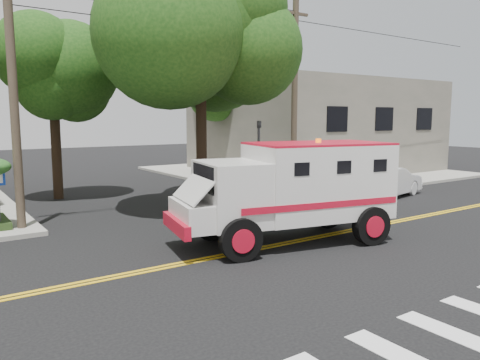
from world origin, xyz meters
TOP-DOWN VIEW (x-y plane):
  - ground at (0.00, 0.00)m, footprint 100.00×100.00m
  - sidewalk_ne at (13.50, 13.50)m, footprint 17.00×17.00m
  - building_right at (15.00, 14.00)m, footprint 14.00×12.00m
  - utility_pole_left at (-5.60, 6.00)m, footprint 0.28×0.28m
  - utility_pole_right at (6.30, 6.20)m, footprint 0.28×0.28m
  - tree_main at (1.94, 6.21)m, footprint 6.08×5.70m
  - tree_left at (-2.68, 11.79)m, footprint 4.48×4.20m
  - tree_right at (8.84, 15.77)m, footprint 4.80×4.50m
  - traffic_signal at (3.80, 5.60)m, footprint 0.15×0.18m
  - armored_truck at (0.90, 0.03)m, footprint 6.90×3.71m
  - parked_sedan at (10.02, 3.67)m, footprint 4.61×2.38m
  - pedestrian_a at (8.17, 7.78)m, footprint 0.70×0.47m
  - pedestrian_b at (10.13, 7.87)m, footprint 0.81×0.64m

SIDE VIEW (x-z plane):
  - ground at x=0.00m, z-range 0.00..0.00m
  - sidewalk_ne at x=13.50m, z-range 0.00..0.15m
  - parked_sedan at x=10.02m, z-range 0.00..1.45m
  - pedestrian_b at x=10.13m, z-range 0.15..1.78m
  - pedestrian_a at x=8.17m, z-range 0.15..2.02m
  - armored_truck at x=0.90m, z-range 0.21..3.19m
  - traffic_signal at x=3.80m, z-range 0.43..4.03m
  - building_right at x=15.00m, z-range 0.15..6.15m
  - utility_pole_left at x=-5.60m, z-range 0.00..9.00m
  - utility_pole_right at x=6.30m, z-range 0.00..9.00m
  - tree_left at x=-2.68m, z-range 1.88..9.58m
  - tree_right at x=8.84m, z-range 1.99..10.19m
  - tree_main at x=1.94m, z-range 2.27..12.12m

